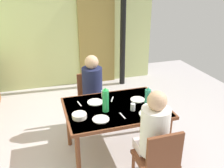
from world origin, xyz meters
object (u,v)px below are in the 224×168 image
object	(u,v)px
person_far_diner	(92,84)
water_bottle_green_far	(148,98)
person_near_diner	(154,129)
water_bottle_green_near	(106,100)
dining_table	(116,112)
chair_far_diner	(91,97)
serving_bowl_center	(79,116)
chair_near_diner	(158,160)

from	to	relation	value
person_far_diner	water_bottle_green_far	distance (m)	0.96
person_near_diner	water_bottle_green_near	bearing A→B (deg)	119.88
person_near_diner	water_bottle_green_near	world-z (taller)	person_near_diner
person_near_diner	dining_table	bearing A→B (deg)	106.25
chair_far_diner	water_bottle_green_near	world-z (taller)	water_bottle_green_near
chair_far_diner	person_near_diner	size ratio (longest dim) A/B	1.13
person_far_diner	dining_table	bearing A→B (deg)	101.55
water_bottle_green_near	serving_bowl_center	xyz separation A→B (m)	(-0.33, -0.06, -0.12)
chair_far_diner	serving_bowl_center	distance (m)	1.04
dining_table	water_bottle_green_near	distance (m)	0.28
dining_table	chair_near_diner	bearing A→B (deg)	-76.37
dining_table	serving_bowl_center	size ratio (longest dim) A/B	7.46
chair_near_diner	water_bottle_green_near	size ratio (longest dim) A/B	2.77
chair_far_diner	water_bottle_green_near	distance (m)	0.96
chair_far_diner	serving_bowl_center	size ratio (longest dim) A/B	5.12
person_far_diner	water_bottle_green_far	xyz separation A→B (m)	(0.51, -0.81, 0.08)
dining_table	person_far_diner	xyz separation A→B (m)	(-0.14, 0.68, 0.13)
water_bottle_green_far	serving_bowl_center	size ratio (longest dim) A/B	1.62
person_far_diner	serving_bowl_center	distance (m)	0.88
chair_near_diner	water_bottle_green_far	bearing A→B (deg)	75.51
water_bottle_green_near	serving_bowl_center	size ratio (longest dim) A/B	1.85
chair_near_diner	person_near_diner	bearing A→B (deg)	90.00
person_far_diner	water_bottle_green_far	bearing A→B (deg)	122.26
person_near_diner	serving_bowl_center	size ratio (longest dim) A/B	4.53
water_bottle_green_near	water_bottle_green_far	bearing A→B (deg)	-6.72
chair_near_diner	serving_bowl_center	distance (m)	1.00
person_near_diner	serving_bowl_center	xyz separation A→B (m)	(-0.68, 0.54, -0.02)
person_far_diner	water_bottle_green_far	world-z (taller)	person_far_diner
person_near_diner	person_far_diner	bearing A→B (deg)	103.92
water_bottle_green_far	person_far_diner	bearing A→B (deg)	122.26
dining_table	water_bottle_green_far	xyz separation A→B (m)	(0.37, -0.13, 0.20)
chair_near_diner	chair_far_diner	distance (m)	1.66
chair_near_diner	serving_bowl_center	world-z (taller)	chair_near_diner
water_bottle_green_far	serving_bowl_center	distance (m)	0.86
chair_near_diner	chair_far_diner	world-z (taller)	same
person_far_diner	serving_bowl_center	bearing A→B (deg)	66.89
chair_near_diner	chair_far_diner	xyz separation A→B (m)	(-0.34, 1.63, 0.00)
person_far_diner	water_bottle_green_near	size ratio (longest dim) A/B	2.45
dining_table	person_near_diner	bearing A→B (deg)	-73.75
person_far_diner	water_bottle_green_near	xyz separation A→B (m)	(-0.01, -0.75, 0.10)
person_far_diner	water_bottle_green_near	bearing A→B (deg)	89.07
person_far_diner	water_bottle_green_near	distance (m)	0.75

